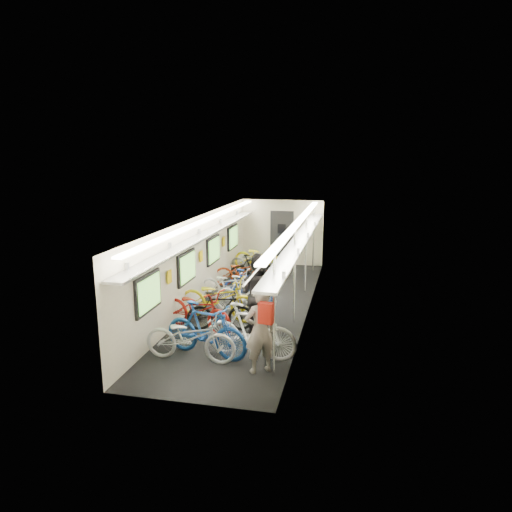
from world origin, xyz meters
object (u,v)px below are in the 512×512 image
at_px(bicycle_0, 190,337).
at_px(backpack, 266,313).
at_px(bicycle_1, 206,330).
at_px(passenger_mid, 258,294).
at_px(passenger_near, 260,331).

distance_m(bicycle_0, backpack, 1.85).
distance_m(bicycle_1, backpack, 1.71).
xyz_separation_m(bicycle_1, passenger_mid, (0.77, 1.43, 0.37)).
xyz_separation_m(bicycle_0, bicycle_1, (0.23, 0.26, 0.07)).
height_order(bicycle_0, backpack, backpack).
relative_size(bicycle_0, bicycle_1, 1.00).
bearing_deg(backpack, passenger_near, 128.62).
bearing_deg(bicycle_1, passenger_near, -95.41).
distance_m(bicycle_1, passenger_mid, 1.67).
distance_m(passenger_near, backpack, 0.58).
bearing_deg(bicycle_1, passenger_mid, -13.84).
xyz_separation_m(passenger_near, backpack, (0.17, -0.30, 0.46)).
bearing_deg(passenger_mid, backpack, 125.11).
relative_size(passenger_near, passenger_mid, 0.88).
bearing_deg(backpack, bicycle_1, 161.39).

